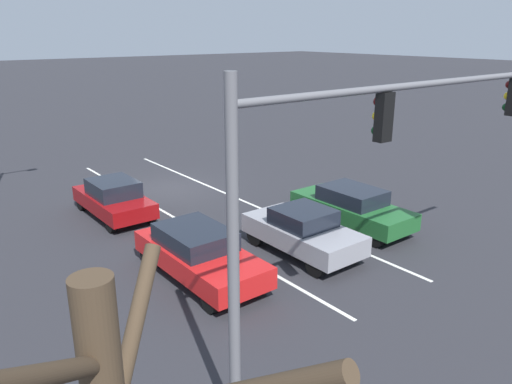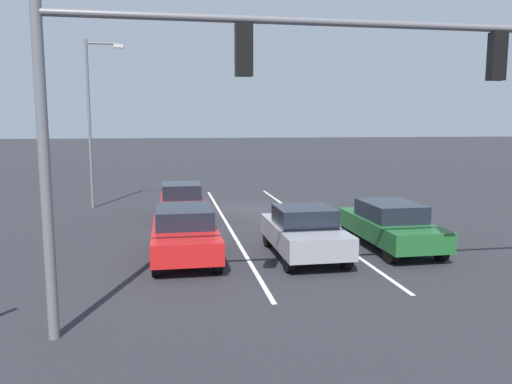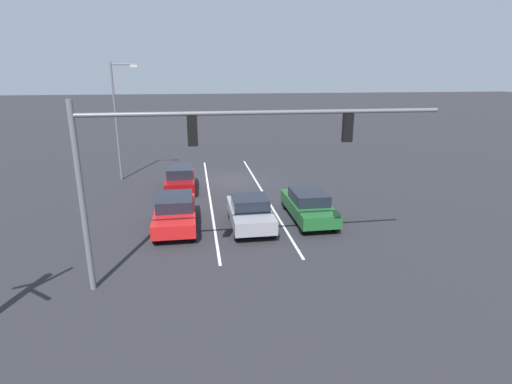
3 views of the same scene
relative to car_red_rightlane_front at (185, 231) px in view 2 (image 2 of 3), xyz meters
name	(u,v)px [view 2 (image 2 of 3)]	position (x,y,z in m)	size (l,w,h in m)	color
ground_plane	(253,208)	(-3.46, -8.11, -0.77)	(240.00, 240.00, 0.00)	#28282D
lane_stripe_left_divider	(306,220)	(-5.11, -4.85, -0.76)	(0.12, 18.52, 0.01)	silver
lane_stripe_center_divider	(227,223)	(-1.81, -4.85, -0.76)	(0.12, 18.52, 0.01)	silver
car_red_rightlane_front	(185,231)	(0.00, 0.00, 0.00)	(1.89, 4.70, 1.47)	red
car_darkgreen_leftlane_front	(390,224)	(-6.54, 0.02, 0.00)	(1.81, 4.70, 1.47)	#1E5928
car_gray_midlane_front	(304,231)	(-3.50, 0.65, 0.01)	(1.86, 4.09, 1.52)	gray
car_maroon_rightlane_second	(182,200)	(-0.08, -6.33, -0.03)	(1.78, 4.12, 1.47)	maroon
traffic_signal_gantry	(253,84)	(-1.17, 5.40, 3.92)	(12.04, 0.37, 6.33)	slate
street_lamp_right_shoulder	(93,113)	(3.83, -9.58, 3.69)	(1.74, 0.24, 7.76)	slate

